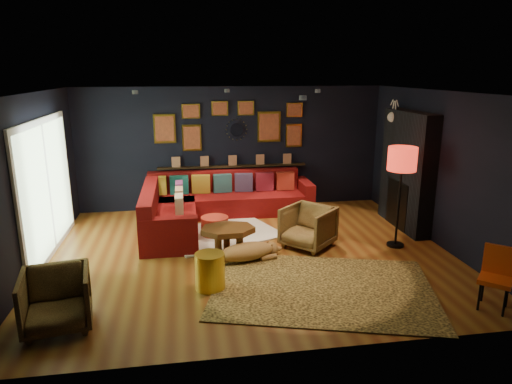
{
  "coord_description": "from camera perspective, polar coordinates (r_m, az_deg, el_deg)",
  "views": [
    {
      "loc": [
        -1.02,
        -6.92,
        2.92
      ],
      "look_at": [
        0.13,
        0.3,
        0.97
      ],
      "focal_mm": 32.0,
      "sensor_mm": 36.0,
      "label": 1
    }
  ],
  "objects": [
    {
      "name": "floor",
      "position": [
        7.57,
        -0.63,
        -7.7
      ],
      "size": [
        6.5,
        6.5,
        0.0
      ],
      "primitive_type": "plane",
      "color": "brown",
      "rests_on": "ground"
    },
    {
      "name": "room_walls",
      "position": [
        7.11,
        -0.67,
        4.23
      ],
      "size": [
        6.5,
        6.5,
        6.5
      ],
      "color": "black",
      "rests_on": "ground"
    },
    {
      "name": "sectional",
      "position": [
        9.11,
        -6.14,
        -1.68
      ],
      "size": [
        3.41,
        2.69,
        0.86
      ],
      "color": "maroon",
      "rests_on": "ground"
    },
    {
      "name": "ledge",
      "position": [
        9.85,
        -2.94,
        3.24
      ],
      "size": [
        3.2,
        0.12,
        0.04
      ],
      "primitive_type": "cube",
      "color": "black",
      "rests_on": "room_walls"
    },
    {
      "name": "gallery_wall",
      "position": [
        9.75,
        -3.11,
        8.39
      ],
      "size": [
        3.15,
        0.04,
        1.02
      ],
      "color": "gold",
      "rests_on": "room_walls"
    },
    {
      "name": "sunburst_mirror",
      "position": [
        9.78,
        -2.44,
        7.79
      ],
      "size": [
        0.47,
        0.16,
        0.47
      ],
      "color": "silver",
      "rests_on": "room_walls"
    },
    {
      "name": "fireplace",
      "position": [
        9.03,
        18.27,
        2.08
      ],
      "size": [
        0.31,
        1.6,
        2.2
      ],
      "color": "black",
      "rests_on": "ground"
    },
    {
      "name": "deer_head",
      "position": [
        9.34,
        17.65,
        8.94
      ],
      "size": [
        0.5,
        0.28,
        0.45
      ],
      "color": "white",
      "rests_on": "fireplace"
    },
    {
      "name": "sliding_door",
      "position": [
        8.04,
        -24.65,
        0.5
      ],
      "size": [
        0.06,
        2.8,
        2.2
      ],
      "color": "white",
      "rests_on": "ground"
    },
    {
      "name": "ceiling_spots",
      "position": [
        7.79,
        -1.57,
        12.32
      ],
      "size": [
        3.3,
        2.5,
        0.06
      ],
      "color": "black",
      "rests_on": "room_walls"
    },
    {
      "name": "shag_rug",
      "position": [
        8.44,
        -4.33,
        -5.21
      ],
      "size": [
        2.35,
        2.05,
        0.03
      ],
      "primitive_type": "cube",
      "rotation": [
        0.0,
        0.0,
        0.37
      ],
      "color": "white",
      "rests_on": "ground"
    },
    {
      "name": "leopard_rug",
      "position": [
        6.5,
        8.36,
        -11.79
      ],
      "size": [
        3.45,
        2.87,
        0.02
      ],
      "primitive_type": "cube",
      "rotation": [
        0.0,
        0.0,
        -0.28
      ],
      "color": "tan",
      "rests_on": "ground"
    },
    {
      "name": "coffee_table",
      "position": [
        7.38,
        -3.54,
        -5.1
      ],
      "size": [
        0.92,
        0.7,
        0.45
      ],
      "rotation": [
        0.0,
        0.0,
        0.02
      ],
      "color": "#582E13",
      "rests_on": "shag_rug"
    },
    {
      "name": "pouf",
      "position": [
        8.34,
        -5.17,
        -4.21
      ],
      "size": [
        0.5,
        0.5,
        0.33
      ],
      "primitive_type": "cylinder",
      "color": "#A6291B",
      "rests_on": "shag_rug"
    },
    {
      "name": "armchair_left",
      "position": [
        5.87,
        -23.71,
        -11.96
      ],
      "size": [
        0.86,
        0.82,
        0.77
      ],
      "primitive_type": "imported",
      "rotation": [
        0.0,
        0.0,
        0.18
      ],
      "color": "#A17C3C",
      "rests_on": "ground"
    },
    {
      "name": "armchair_right",
      "position": [
        7.78,
        6.52,
        -4.13
      ],
      "size": [
        1.03,
        1.03,
        0.78
      ],
      "primitive_type": "imported",
      "rotation": [
        0.0,
        0.0,
        -0.81
      ],
      "color": "#A17C3C",
      "rests_on": "ground"
    },
    {
      "name": "gold_stool",
      "position": [
        6.37,
        -5.76,
        -9.83
      ],
      "size": [
        0.41,
        0.41,
        0.51
      ],
      "primitive_type": "cylinder",
      "color": "gold",
      "rests_on": "ground"
    },
    {
      "name": "orange_chair",
      "position": [
        6.54,
        27.91,
        -8.9
      ],
      "size": [
        0.53,
        0.53,
        0.8
      ],
      "rotation": [
        0.0,
        0.0,
        -0.75
      ],
      "color": "black",
      "rests_on": "ground"
    },
    {
      "name": "floor_lamp",
      "position": [
        7.85,
        17.78,
        3.45
      ],
      "size": [
        0.47,
        0.47,
        1.72
      ],
      "color": "black",
      "rests_on": "ground"
    },
    {
      "name": "dog",
      "position": [
        7.22,
        -1.18,
        -7.06
      ],
      "size": [
        1.34,
        0.89,
        0.39
      ],
      "primitive_type": null,
      "rotation": [
        0.0,
        0.0,
        0.25
      ],
      "color": "#AE7A47",
      "rests_on": "leopard_rug"
    }
  ]
}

